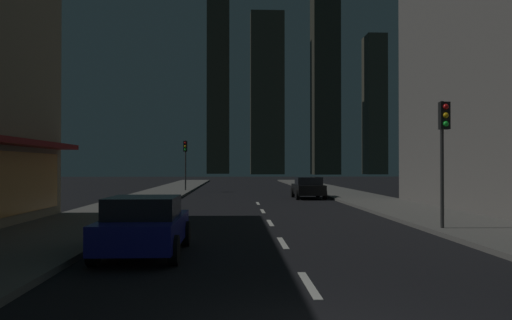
# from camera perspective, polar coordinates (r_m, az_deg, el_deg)

# --- Properties ---
(ground_plane) EXTENTS (78.00, 136.00, 0.10)m
(ground_plane) POSITION_cam_1_polar(r_m,az_deg,el_deg) (38.48, -0.33, -4.00)
(ground_plane) COLOR black
(sidewalk_right) EXTENTS (4.00, 76.00, 0.15)m
(sidewalk_right) POSITION_cam_1_polar(r_m,az_deg,el_deg) (39.35, 9.93, -3.74)
(sidewalk_right) COLOR #605E59
(sidewalk_right) RESTS_ON ground
(sidewalk_left) EXTENTS (4.00, 76.00, 0.15)m
(sidewalk_left) POSITION_cam_1_polar(r_m,az_deg,el_deg) (38.86, -10.73, -3.78)
(sidewalk_left) COLOR #605E59
(sidewalk_left) RESTS_ON ground
(lane_marking_center) EXTENTS (0.16, 28.20, 0.01)m
(lane_marking_center) POSITION_cam_1_polar(r_m,az_deg,el_deg) (17.58, 2.16, -7.82)
(lane_marking_center) COLOR silver
(lane_marking_center) RESTS_ON ground
(skyscraper_distant_tall) EXTENTS (6.26, 6.11, 62.38)m
(skyscraper_distant_tall) POSITION_cam_1_polar(r_m,az_deg,el_deg) (150.41, -4.15, 10.47)
(skyscraper_distant_tall) COLOR #3B382C
(skyscraper_distant_tall) RESTS_ON ground
(skyscraper_distant_mid) EXTENTS (8.75, 5.19, 42.56)m
(skyscraper_distant_mid) POSITION_cam_1_polar(r_m,az_deg,el_deg) (137.89, 1.23, 7.31)
(skyscraper_distant_mid) COLOR #403C30
(skyscraper_distant_mid) RESTS_ON ground
(skyscraper_distant_short) EXTENTS (6.75, 7.42, 57.24)m
(skyscraper_distant_short) POSITION_cam_1_polar(r_m,az_deg,el_deg) (137.33, 7.59, 10.45)
(skyscraper_distant_short) COLOR #363328
(skyscraper_distant_short) RESTS_ON ground
(skyscraper_distant_slender) EXTENTS (5.07, 7.27, 36.47)m
(skyscraper_distant_slender) POSITION_cam_1_polar(r_m,az_deg,el_deg) (141.17, 12.86, 5.89)
(skyscraper_distant_slender) COLOR #464234
(skyscraper_distant_slender) RESTS_ON ground
(car_parked_near) EXTENTS (1.98, 4.24, 1.45)m
(car_parked_near) POSITION_cam_1_polar(r_m,az_deg,el_deg) (13.20, -12.14, -6.99)
(car_parked_near) COLOR navy
(car_parked_near) RESTS_ON ground
(car_parked_far) EXTENTS (1.98, 4.24, 1.45)m
(car_parked_far) POSITION_cam_1_polar(r_m,az_deg,el_deg) (35.27, 5.74, -3.02)
(car_parked_far) COLOR black
(car_parked_far) RESTS_ON ground
(fire_hydrant_far_left) EXTENTS (0.42, 0.30, 0.65)m
(fire_hydrant_far_left) POSITION_cam_1_polar(r_m,az_deg,el_deg) (25.02, -12.83, -4.64)
(fire_hydrant_far_left) COLOR #B2B2B2
(fire_hydrant_far_left) RESTS_ON sidewalk_left
(traffic_light_near_right) EXTENTS (0.32, 0.48, 4.20)m
(traffic_light_near_right) POSITION_cam_1_polar(r_m,az_deg,el_deg) (18.20, 19.85, 2.51)
(traffic_light_near_right) COLOR #2D2D2D
(traffic_light_near_right) RESTS_ON sidewalk_right
(traffic_light_far_left) EXTENTS (0.32, 0.48, 4.20)m
(traffic_light_far_left) POSITION_cam_1_polar(r_m,az_deg,el_deg) (44.20, -7.74, 0.64)
(traffic_light_far_left) COLOR #2D2D2D
(traffic_light_far_left) RESTS_ON sidewalk_left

